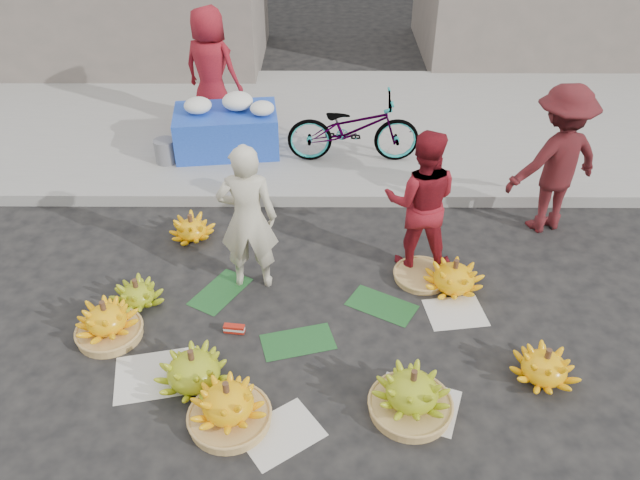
{
  "coord_description": "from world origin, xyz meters",
  "views": [
    {
      "loc": [
        0.12,
        -4.26,
        4.06
      ],
      "look_at": [
        0.1,
        0.42,
        0.7
      ],
      "focal_mm": 35.0,
      "sensor_mm": 36.0,
      "label": 1
    }
  ],
  "objects_px": {
    "vendor_cream": "(248,219)",
    "banana_bunch_0": "(107,322)",
    "banana_bunch_4": "(545,366)",
    "bicycle": "(353,128)",
    "flower_table": "(227,128)"
  },
  "relations": [
    {
      "from": "banana_bunch_0",
      "to": "vendor_cream",
      "type": "bearing_deg",
      "value": 32.63
    },
    {
      "from": "bicycle",
      "to": "flower_table",
      "type": "bearing_deg",
      "value": 80.5
    },
    {
      "from": "banana_bunch_0",
      "to": "flower_table",
      "type": "bearing_deg",
      "value": 79.0
    },
    {
      "from": "banana_bunch_4",
      "to": "vendor_cream",
      "type": "relative_size",
      "value": 0.45
    },
    {
      "from": "vendor_cream",
      "to": "flower_table",
      "type": "bearing_deg",
      "value": -79.01
    },
    {
      "from": "vendor_cream",
      "to": "banana_bunch_0",
      "type": "bearing_deg",
      "value": 31.74
    },
    {
      "from": "banana_bunch_4",
      "to": "banana_bunch_0",
      "type": "bearing_deg",
      "value": 172.74
    },
    {
      "from": "vendor_cream",
      "to": "bicycle",
      "type": "distance_m",
      "value": 2.66
    },
    {
      "from": "bicycle",
      "to": "vendor_cream",
      "type": "bearing_deg",
      "value": 154.81
    },
    {
      "from": "vendor_cream",
      "to": "flower_table",
      "type": "distance_m",
      "value": 2.75
    },
    {
      "from": "banana_bunch_0",
      "to": "banana_bunch_4",
      "type": "bearing_deg",
      "value": -7.26
    },
    {
      "from": "flower_table",
      "to": "bicycle",
      "type": "distance_m",
      "value": 1.69
    },
    {
      "from": "banana_bunch_4",
      "to": "bicycle",
      "type": "height_order",
      "value": "bicycle"
    },
    {
      "from": "banana_bunch_4",
      "to": "flower_table",
      "type": "distance_m",
      "value": 5.06
    },
    {
      "from": "banana_bunch_0",
      "to": "banana_bunch_4",
      "type": "distance_m",
      "value": 3.85
    }
  ]
}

